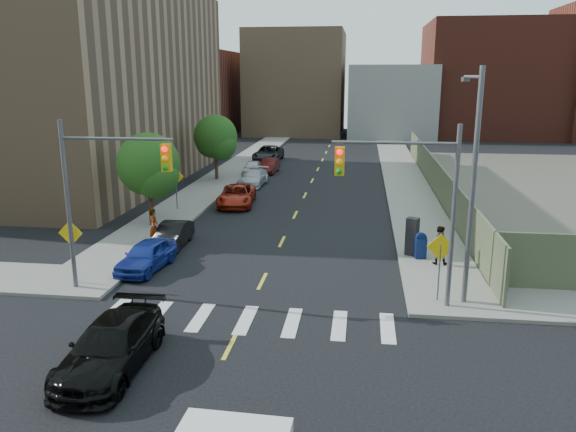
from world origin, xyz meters
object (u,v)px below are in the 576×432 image
(parked_car_black, at_px, (172,235))
(parked_car_grey, at_px, (268,154))
(parked_car_silver, at_px, (253,178))
(black_sedan, at_px, (111,346))
(pedestrian_west, at_px, (154,227))
(parked_car_maroon, at_px, (269,166))
(pedestrian_east, at_px, (439,245))
(payphone, at_px, (412,236))
(parked_car_red, at_px, (237,195))
(parked_car_blue, at_px, (146,256))
(mailbox, at_px, (421,246))
(parked_car_white, at_px, (253,168))

(parked_car_black, distance_m, parked_car_grey, 30.09)
(parked_car_silver, xyz_separation_m, black_sedan, (1.30, -29.18, 0.09))
(parked_car_grey, relative_size, pedestrian_west, 2.88)
(parked_car_maroon, distance_m, pedestrian_east, 27.35)
(parked_car_black, xyz_separation_m, payphone, (12.14, -0.22, 0.45))
(black_sedan, distance_m, pedestrian_west, 12.29)
(parked_car_grey, distance_m, black_sedan, 42.48)
(parked_car_red, relative_size, pedestrian_west, 2.52)
(parked_car_black, distance_m, parked_car_maroon, 23.17)
(parked_car_blue, distance_m, mailbox, 12.85)
(mailbox, height_order, pedestrian_west, pedestrian_west)
(payphone, bearing_deg, parked_car_white, 143.98)
(parked_car_maroon, bearing_deg, pedestrian_east, -62.17)
(parked_car_white, relative_size, parked_car_grey, 0.66)
(mailbox, bearing_deg, black_sedan, -140.64)
(parked_car_silver, height_order, black_sedan, black_sedan)
(parked_car_black, distance_m, parked_car_white, 21.64)
(parked_car_white, bearing_deg, mailbox, -61.85)
(payphone, bearing_deg, black_sedan, -104.20)
(payphone, bearing_deg, parked_car_grey, 136.76)
(black_sedan, distance_m, payphone, 15.60)
(parked_car_blue, relative_size, black_sedan, 0.77)
(parked_car_grey, bearing_deg, pedestrian_west, -90.88)
(parked_car_maroon, distance_m, pedestrian_west, 23.66)
(parked_car_white, bearing_deg, parked_car_maroon, 48.66)
(parked_car_blue, distance_m, parked_car_silver, 20.48)
(parked_car_grey, xyz_separation_m, pedestrian_east, (13.26, -31.53, 0.27))
(parked_car_blue, height_order, parked_car_black, parked_car_blue)
(mailbox, bearing_deg, payphone, 119.27)
(parked_car_blue, relative_size, pedestrian_east, 2.18)
(pedestrian_east, bearing_deg, parked_car_black, 1.72)
(pedestrian_west, distance_m, pedestrian_east, 14.09)
(parked_car_blue, height_order, parked_car_red, parked_car_red)
(parked_car_blue, distance_m, pedestrian_east, 13.44)
(payphone, height_order, pedestrian_west, pedestrian_west)
(parked_car_grey, xyz_separation_m, mailbox, (12.52, -30.79, -0.02))
(parked_car_white, bearing_deg, parked_car_red, -85.27)
(parked_car_blue, bearing_deg, pedestrian_west, 110.10)
(parked_car_grey, bearing_deg, parked_car_white, -89.38)
(parked_car_silver, bearing_deg, parked_car_red, -84.87)
(parked_car_red, relative_size, mailbox, 3.91)
(parked_car_black, bearing_deg, parked_car_silver, 85.21)
(parked_car_white, height_order, pedestrian_west, pedestrian_west)
(parked_car_white, height_order, pedestrian_east, pedestrian_east)
(parked_car_black, xyz_separation_m, mailbox, (12.52, -0.70, 0.14))
(parked_car_red, relative_size, payphone, 2.68)
(parked_car_grey, height_order, pedestrian_east, pedestrian_east)
(payphone, bearing_deg, parked_car_red, 162.54)
(parked_car_black, distance_m, pedestrian_west, 1.04)
(parked_car_blue, distance_m, payphone, 12.61)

